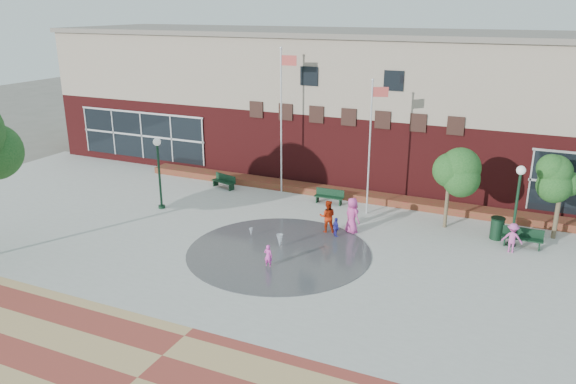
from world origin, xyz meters
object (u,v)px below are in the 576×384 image
at_px(flagpole_right, 371,141).
at_px(child_splash, 268,256).
at_px(flagpole_left, 282,114).
at_px(trash_can, 497,228).
at_px(bench_left, 224,184).

relative_size(flagpole_right, child_splash, 6.98).
height_order(flagpole_left, trash_can, flagpole_left).
distance_m(bench_left, child_splash, 11.42).
xyz_separation_m(flagpole_right, bench_left, (-9.34, 0.60, -3.76)).
bearing_deg(trash_can, flagpole_left, 169.70).
relative_size(flagpole_left, bench_left, 4.86).
height_order(flagpole_left, child_splash, flagpole_left).
xyz_separation_m(flagpole_right, child_splash, (-1.96, -8.11, -3.52)).
height_order(flagpole_left, flagpole_right, flagpole_left).
relative_size(flagpole_left, flagpole_right, 1.18).
bearing_deg(flagpole_right, child_splash, -123.91).
bearing_deg(bench_left, flagpole_right, 11.72).
distance_m(flagpole_left, child_splash, 11.10).
distance_m(flagpole_right, child_splash, 9.05).
bearing_deg(trash_can, child_splash, -139.88).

